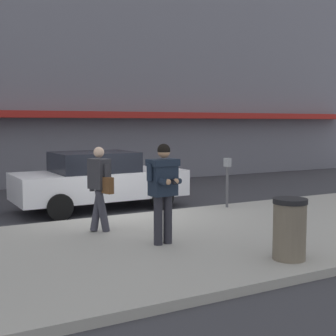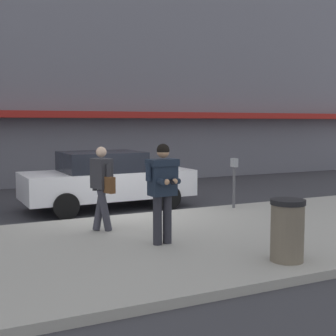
{
  "view_description": "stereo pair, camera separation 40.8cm",
  "coord_description": "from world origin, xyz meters",
  "views": [
    {
      "loc": [
        -4.23,
        -10.34,
        2.31
      ],
      "look_at": [
        -0.23,
        -2.9,
        1.49
      ],
      "focal_mm": 50.0,
      "sensor_mm": 36.0,
      "label": 1
    },
    {
      "loc": [
        -3.87,
        -10.53,
        2.31
      ],
      "look_at": [
        -0.23,
        -2.9,
        1.49
      ],
      "focal_mm": 50.0,
      "sensor_mm": 36.0,
      "label": 2
    }
  ],
  "objects": [
    {
      "name": "curb_paint_line",
      "position": [
        1.0,
        0.05,
        0.0
      ],
      "size": [
        28.0,
        0.12,
        0.01
      ],
      "primitive_type": "cube",
      "color": "silver",
      "rests_on": "ground"
    },
    {
      "name": "trash_bin",
      "position": [
        0.92,
        -4.84,
        0.63
      ],
      "size": [
        0.55,
        0.55,
        0.98
      ],
      "color": "#665B4C",
      "rests_on": "sidewalk"
    },
    {
      "name": "ground_plane",
      "position": [
        0.0,
        0.0,
        0.0
      ],
      "size": [
        80.0,
        80.0,
        0.0
      ],
      "primitive_type": "plane",
      "color": "#333338"
    },
    {
      "name": "parked_sedan_mid",
      "position": [
        0.01,
        1.42,
        0.79
      ],
      "size": [
        4.56,
        2.04,
        1.54
      ],
      "color": "silver",
      "rests_on": "ground"
    },
    {
      "name": "man_texting_on_phone",
      "position": [
        -0.41,
        -3.07,
        1.25
      ],
      "size": [
        0.65,
        0.6,
        1.81
      ],
      "color": "#23232B",
      "rests_on": "sidewalk"
    },
    {
      "name": "pedestrian_with_bag",
      "position": [
        -1.07,
        -1.62,
        1.11
      ],
      "size": [
        0.41,
        0.72,
        1.7
      ],
      "color": "#33333D",
      "rests_on": "sidewalk"
    },
    {
      "name": "storefront_facade",
      "position": [
        1.0,
        8.49,
        6.67
      ],
      "size": [
        28.0,
        4.7,
        13.37
      ],
      "color": "slate",
      "rests_on": "ground"
    },
    {
      "name": "sidewalk",
      "position": [
        1.0,
        -2.85,
        0.07
      ],
      "size": [
        32.0,
        5.3,
        0.14
      ],
      "primitive_type": "cube",
      "color": "#99968E",
      "rests_on": "ground"
    },
    {
      "name": "parking_meter",
      "position": [
        2.74,
        -0.6,
        0.97
      ],
      "size": [
        0.12,
        0.18,
        1.27
      ],
      "color": "#4C4C51",
      "rests_on": "sidewalk"
    }
  ]
}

